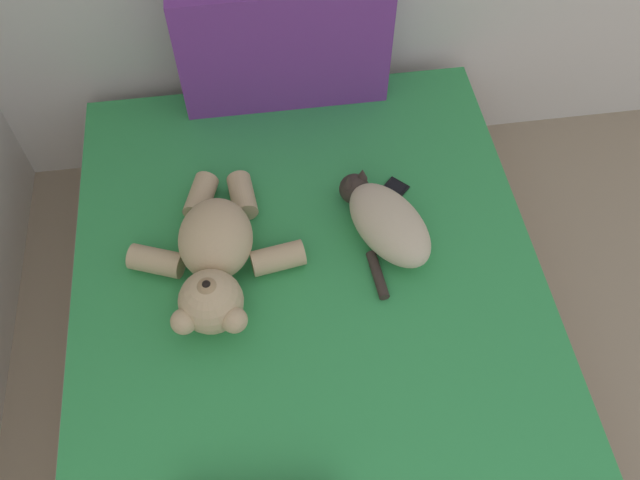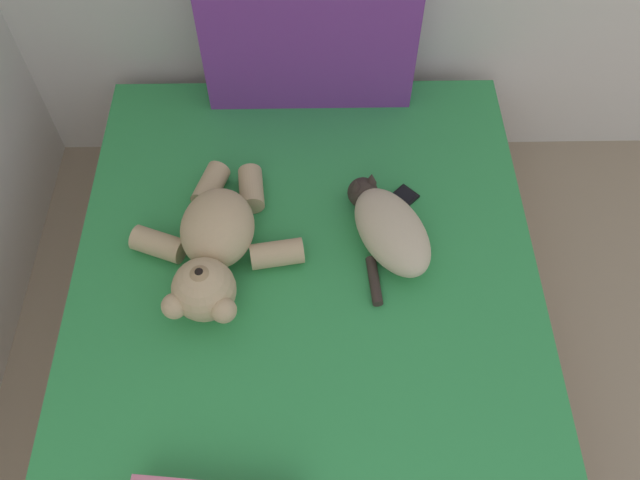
{
  "view_description": "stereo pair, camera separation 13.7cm",
  "coord_description": "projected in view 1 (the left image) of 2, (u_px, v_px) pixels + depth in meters",
  "views": [
    {
      "loc": [
        0.96,
        1.73,
        2.18
      ],
      "look_at": [
        1.12,
        2.84,
        0.54
      ],
      "focal_mm": 37.02,
      "sensor_mm": 36.0,
      "label": 1
    },
    {
      "loc": [
        1.1,
        1.72,
        2.18
      ],
      "look_at": [
        1.12,
        2.84,
        0.54
      ],
      "focal_mm": 37.02,
      "sensor_mm": 36.0,
      "label": 2
    }
  ],
  "objects": [
    {
      "name": "patterned_cushion",
      "position": [
        284.0,
        45.0,
        2.26
      ],
      "size": [
        0.73,
        0.15,
        0.47
      ],
      "color": "#72338C",
      "rests_on": "bed"
    },
    {
      "name": "bed",
      "position": [
        313.0,
        332.0,
        2.16
      ],
      "size": [
        1.49,
        1.92,
        0.45
      ],
      "color": "#9E7A56",
      "rests_on": "ground_plane"
    },
    {
      "name": "cell_phone",
      "position": [
        388.0,
        196.0,
        2.18
      ],
      "size": [
        0.16,
        0.16,
        0.01
      ],
      "color": "black",
      "rests_on": "bed"
    },
    {
      "name": "teddy_bear",
      "position": [
        215.0,
        257.0,
        1.95
      ],
      "size": [
        0.54,
        0.62,
        0.2
      ],
      "color": "tan",
      "rests_on": "bed"
    },
    {
      "name": "cat",
      "position": [
        385.0,
        221.0,
        2.04
      ],
      "size": [
        0.31,
        0.44,
        0.15
      ],
      "color": "#C6B293",
      "rests_on": "bed"
    }
  ]
}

